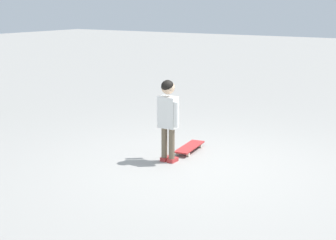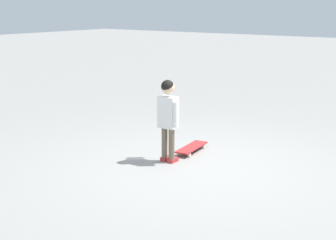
% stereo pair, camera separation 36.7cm
% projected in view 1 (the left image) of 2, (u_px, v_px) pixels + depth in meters
% --- Properties ---
extents(ground_plane, '(50.00, 50.00, 0.00)m').
position_uv_depth(ground_plane, '(201.00, 168.00, 6.16)').
color(ground_plane, gray).
extents(child_person, '(0.22, 0.37, 1.06)m').
position_uv_depth(child_person, '(168.00, 112.00, 6.25)').
color(child_person, brown).
rests_on(child_person, ground).
extents(skateboard, '(0.68, 0.28, 0.07)m').
position_uv_depth(skateboard, '(190.00, 147.00, 6.83)').
color(skateboard, '#B22D2D').
rests_on(skateboard, ground).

